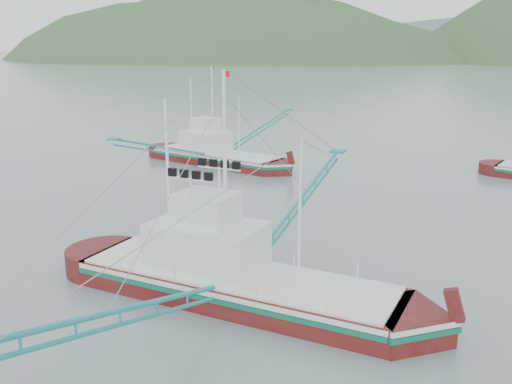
% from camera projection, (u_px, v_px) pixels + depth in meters
% --- Properties ---
extents(ground, '(1200.00, 1200.00, 0.00)m').
position_uv_depth(ground, '(213.00, 272.00, 31.86)').
color(ground, slate).
rests_on(ground, ground).
extents(main_boat, '(16.81, 30.07, 12.17)m').
position_uv_depth(main_boat, '(231.00, 266.00, 28.19)').
color(main_boat, '#4B0D0C').
rests_on(main_boat, ground).
extents(bg_boat_left, '(15.37, 26.54, 10.90)m').
position_uv_depth(bg_boat_left, '(216.00, 146.00, 59.64)').
color(bg_boat_left, '#4B0D0C').
rests_on(bg_boat_left, ground).
extents(headland_left, '(448.00, 308.00, 210.00)m').
position_uv_depth(headland_left, '(224.00, 59.00, 420.41)').
color(headland_left, '#33532A').
rests_on(headland_left, ground).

